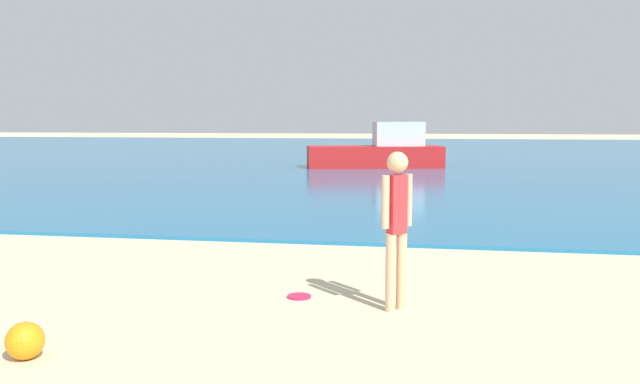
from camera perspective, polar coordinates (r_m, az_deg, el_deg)
The scene contains 5 objects.
water at distance 40.17m, azimuth 7.36°, elevation 3.44°, with size 160.00×60.00×0.06m, color #1E6B9E.
person_standing at distance 6.77m, azimuth 6.74°, elevation -2.54°, with size 0.30×0.28×1.66m.
frisbee at distance 7.39m, azimuth -1.85°, elevation -9.13°, with size 0.27×0.27×0.03m, color #E51E4C.
boat_near at distance 26.89m, azimuth 5.25°, elevation 3.54°, with size 5.75×3.04×1.87m.
beach_ball at distance 6.06m, azimuth -24.43°, elevation -11.78°, with size 0.31×0.31×0.31m, color orange.
Camera 1 is at (1.80, 0.78, 1.98)m, focal length 36.52 mm.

